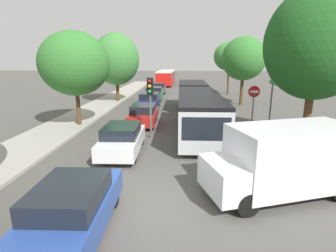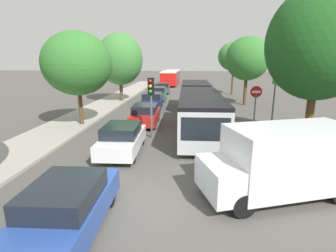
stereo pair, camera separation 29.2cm
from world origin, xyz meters
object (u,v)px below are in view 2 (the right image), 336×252
(white_van, at_px, (285,160))
(tree_right_far, at_px, (234,57))
(tree_left_mid, at_px, (77,64))
(tree_right_mid, at_px, (247,60))
(queued_car_red, at_px, (145,114))
(no_entry_sign, at_px, (255,102))
(city_bus_rear, at_px, (171,76))
(articulated_bus, at_px, (198,102))
(direction_sign_post, at_px, (275,89))
(queued_car_white, at_px, (122,139))
(queued_car_navy, at_px, (152,101))
(queued_car_green, at_px, (158,93))
(queued_car_graphite, at_px, (163,88))
(tree_left_far, at_px, (120,59))
(traffic_light, at_px, (151,94))
(queued_car_blue, at_px, (67,207))
(tree_right_near, at_px, (319,46))

(white_van, relative_size, tree_right_far, 0.82)
(tree_left_mid, distance_m, tree_right_mid, 15.84)
(tree_right_far, bearing_deg, queued_car_red, -116.86)
(queued_car_red, bearing_deg, no_entry_sign, -101.07)
(city_bus_rear, bearing_deg, white_van, -169.62)
(articulated_bus, bearing_deg, queued_car_red, -68.36)
(white_van, height_order, direction_sign_post, direction_sign_post)
(queued_car_white, relative_size, queued_car_red, 1.00)
(city_bus_rear, xyz_separation_m, queued_car_white, (0.01, -35.80, -0.72))
(articulated_bus, xyz_separation_m, queued_car_navy, (-3.94, 4.72, -0.65))
(queued_car_green, xyz_separation_m, queued_car_graphite, (0.05, 6.22, -0.05))
(direction_sign_post, bearing_deg, queued_car_graphite, -60.56)
(queued_car_graphite, bearing_deg, tree_left_far, 153.00)
(queued_car_navy, height_order, queued_car_green, queued_car_green)
(queued_car_green, distance_m, tree_right_mid, 9.94)
(no_entry_sign, relative_size, tree_right_mid, 0.43)
(queued_car_graphite, bearing_deg, city_bus_rear, -2.08)
(tree_left_far, bearing_deg, no_entry_sign, -44.77)
(city_bus_rear, height_order, queued_car_graphite, city_bus_rear)
(articulated_bus, height_order, traffic_light, traffic_light)
(articulated_bus, relative_size, queued_car_blue, 3.93)
(white_van, distance_m, no_entry_sign, 8.15)
(tree_left_mid, relative_size, tree_right_near, 0.78)
(tree_left_far, bearing_deg, queued_car_blue, -79.44)
(traffic_light, xyz_separation_m, no_entry_sign, (6.14, 1.88, -0.62))
(queued_car_red, distance_m, tree_left_mid, 5.47)
(queued_car_red, bearing_deg, articulated_bus, -69.07)
(traffic_light, bearing_deg, no_entry_sign, 113.11)
(direction_sign_post, bearing_deg, tree_left_far, -35.72)
(queued_car_red, xyz_separation_m, direction_sign_post, (8.37, -0.30, 1.84))
(queued_car_navy, distance_m, white_van, 16.73)
(direction_sign_post, relative_size, tree_left_far, 0.51)
(queued_car_blue, relative_size, direction_sign_post, 1.14)
(city_bus_rear, relative_size, tree_right_near, 1.47)
(articulated_bus, relative_size, tree_right_far, 2.47)
(queued_car_navy, bearing_deg, queued_car_green, 0.05)
(queued_car_white, distance_m, queued_car_navy, 11.85)
(tree_left_far, height_order, tree_right_mid, tree_left_far)
(white_van, relative_size, tree_left_far, 0.76)
(queued_car_red, height_order, tree_left_mid, tree_left_mid)
(traffic_light, height_order, tree_left_mid, tree_left_mid)
(queued_car_navy, bearing_deg, queued_car_white, 179.51)
(white_van, relative_size, traffic_light, 1.58)
(tree_left_far, bearing_deg, queued_car_red, -67.13)
(no_entry_sign, relative_size, tree_left_mid, 0.46)
(queued_car_green, xyz_separation_m, white_van, (6.47, -20.62, 0.50))
(tree_left_mid, bearing_deg, no_entry_sign, -2.74)
(tree_right_mid, bearing_deg, city_bus_rear, 112.12)
(city_bus_rear, bearing_deg, tree_right_near, -163.25)
(queued_car_graphite, height_order, traffic_light, traffic_light)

